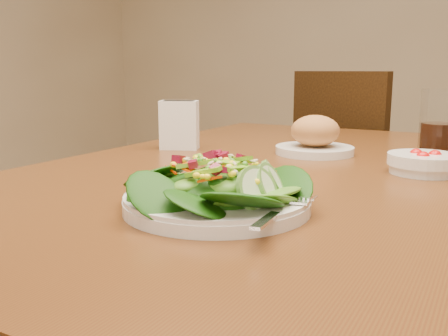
# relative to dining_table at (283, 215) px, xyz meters

# --- Properties ---
(dining_table) EXTENTS (0.90, 1.40, 0.75)m
(dining_table) POSITION_rel_dining_table_xyz_m (0.00, 0.00, 0.00)
(dining_table) COLOR #502E12
(dining_table) RESTS_ON ground_plane
(chair_far) EXTENTS (0.57, 0.57, 0.93)m
(chair_far) POSITION_rel_dining_table_xyz_m (-0.08, 0.96, -0.15)
(chair_far) COLOR black
(chair_far) RESTS_ON ground_plane
(salad_plate) EXTENTS (0.26, 0.25, 0.07)m
(salad_plate) POSITION_rel_dining_table_xyz_m (0.05, -0.34, 0.13)
(salad_plate) COLOR silver
(salad_plate) RESTS_ON dining_table
(bread_plate) EXTENTS (0.18, 0.18, 0.09)m
(bread_plate) POSITION_rel_dining_table_xyz_m (0.01, 0.17, 0.14)
(bread_plate) COLOR silver
(bread_plate) RESTS_ON dining_table
(tomato_bowl) EXTENTS (0.13, 0.13, 0.04)m
(tomato_bowl) POSITION_rel_dining_table_xyz_m (0.25, 0.05, 0.12)
(tomato_bowl) COLOR silver
(tomato_bowl) RESTS_ON dining_table
(drinking_glass) EXTENTS (0.08, 0.08, 0.15)m
(drinking_glass) POSITION_rel_dining_table_xyz_m (0.26, 0.26, 0.16)
(drinking_glass) COLOR silver
(drinking_glass) RESTS_ON dining_table
(napkin_holder) EXTENTS (0.10, 0.08, 0.12)m
(napkin_holder) POSITION_rel_dining_table_xyz_m (-0.30, 0.08, 0.16)
(napkin_holder) COLOR white
(napkin_holder) RESTS_ON dining_table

